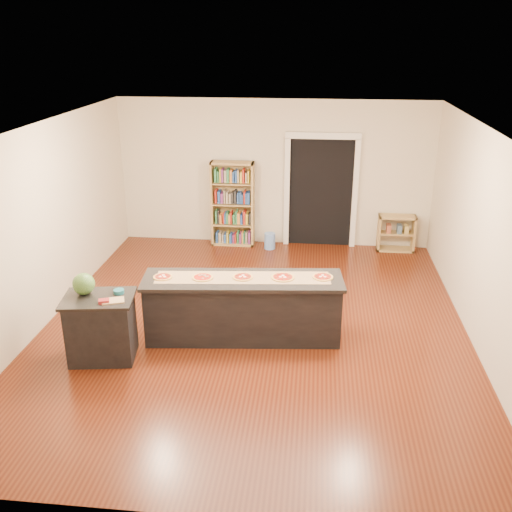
# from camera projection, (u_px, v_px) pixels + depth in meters

# --- Properties ---
(room) EXTENTS (6.00, 7.00, 2.80)m
(room) POSITION_uv_depth(u_px,v_px,m) (254.00, 234.00, 7.69)
(room) COLOR beige
(room) RESTS_ON ground
(doorway) EXTENTS (1.40, 0.09, 2.21)m
(doorway) POSITION_uv_depth(u_px,v_px,m) (321.00, 185.00, 10.88)
(doorway) COLOR black
(doorway) RESTS_ON room
(kitchen_island) EXTENTS (2.68, 0.73, 0.88)m
(kitchen_island) POSITION_uv_depth(u_px,v_px,m) (243.00, 308.00, 7.75)
(kitchen_island) COLOR black
(kitchen_island) RESTS_ON ground
(side_counter) EXTENTS (0.87, 0.64, 0.86)m
(side_counter) POSITION_uv_depth(u_px,v_px,m) (101.00, 328.00, 7.25)
(side_counter) COLOR black
(side_counter) RESTS_ON ground
(bookshelf) EXTENTS (0.83, 0.29, 1.65)m
(bookshelf) POSITION_uv_depth(u_px,v_px,m) (233.00, 204.00, 11.04)
(bookshelf) COLOR tan
(bookshelf) RESTS_ON ground
(low_shelf) EXTENTS (0.70, 0.30, 0.70)m
(low_shelf) POSITION_uv_depth(u_px,v_px,m) (396.00, 233.00, 10.90)
(low_shelf) COLOR tan
(low_shelf) RESTS_ON ground
(waste_bin) EXTENTS (0.21, 0.21, 0.31)m
(waste_bin) POSITION_uv_depth(u_px,v_px,m) (270.00, 241.00, 11.05)
(waste_bin) COLOR #6695E4
(waste_bin) RESTS_ON ground
(kraft_paper) EXTENTS (2.35, 0.64, 0.00)m
(kraft_paper) POSITION_uv_depth(u_px,v_px,m) (243.00, 278.00, 7.61)
(kraft_paper) COLOR #9C7D50
(kraft_paper) RESTS_ON kitchen_island
(watermelon) EXTENTS (0.28, 0.28, 0.28)m
(watermelon) POSITION_uv_depth(u_px,v_px,m) (84.00, 284.00, 7.13)
(watermelon) COLOR #144214
(watermelon) RESTS_ON side_counter
(cutting_board) EXTENTS (0.31, 0.26, 0.02)m
(cutting_board) POSITION_uv_depth(u_px,v_px,m) (113.00, 301.00, 6.98)
(cutting_board) COLOR tan
(cutting_board) RESTS_ON side_counter
(package_red) EXTENTS (0.15, 0.13, 0.05)m
(package_red) POSITION_uv_depth(u_px,v_px,m) (104.00, 301.00, 6.94)
(package_red) COLOR maroon
(package_red) RESTS_ON side_counter
(package_teal) EXTENTS (0.13, 0.13, 0.05)m
(package_teal) POSITION_uv_depth(u_px,v_px,m) (119.00, 292.00, 7.19)
(package_teal) COLOR #195966
(package_teal) RESTS_ON side_counter
(pizza_a) EXTENTS (0.27, 0.27, 0.02)m
(pizza_a) POSITION_uv_depth(u_px,v_px,m) (163.00, 277.00, 7.61)
(pizza_a) COLOR #DBAF54
(pizza_a) RESTS_ON kitchen_island
(pizza_b) EXTENTS (0.27, 0.27, 0.02)m
(pizza_b) POSITION_uv_depth(u_px,v_px,m) (203.00, 277.00, 7.59)
(pizza_b) COLOR #DBAF54
(pizza_b) RESTS_ON kitchen_island
(pizza_c) EXTENTS (0.28, 0.28, 0.02)m
(pizza_c) POSITION_uv_depth(u_px,v_px,m) (243.00, 277.00, 7.60)
(pizza_c) COLOR #DBAF54
(pizza_c) RESTS_ON kitchen_island
(pizza_d) EXTENTS (0.30, 0.30, 0.02)m
(pizza_d) POSITION_uv_depth(u_px,v_px,m) (283.00, 277.00, 7.60)
(pizza_d) COLOR #DBAF54
(pizza_d) RESTS_ON kitchen_island
(pizza_e) EXTENTS (0.27, 0.27, 0.02)m
(pizza_e) POSITION_uv_depth(u_px,v_px,m) (323.00, 277.00, 7.61)
(pizza_e) COLOR #DBAF54
(pizza_e) RESTS_ON kitchen_island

